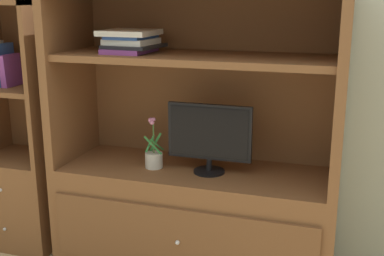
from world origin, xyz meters
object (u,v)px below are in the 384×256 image
tv_monitor (209,136)px  bookshelf_tall (24,166)px  magazine_stack (131,41)px  potted_plant (154,157)px  media_console (195,187)px

tv_monitor → bookshelf_tall: (-1.24, 0.04, -0.32)m
tv_monitor → magazine_stack: magazine_stack is taller
potted_plant → bookshelf_tall: size_ratio=0.19×
tv_monitor → bookshelf_tall: 1.28m
tv_monitor → potted_plant: bearing=-177.3°
tv_monitor → magazine_stack: bearing=176.5°
tv_monitor → potted_plant: (-0.32, -0.02, -0.15)m
media_console → tv_monitor: (0.09, -0.04, 0.32)m
magazine_stack → tv_monitor: bearing=-3.5°
media_console → bookshelf_tall: (-1.14, 0.00, 0.00)m
media_console → magazine_stack: bearing=-178.1°
potted_plant → tv_monitor: bearing=2.7°
media_console → tv_monitor: bearing=-23.3°
media_console → bookshelf_tall: bearing=179.9°
media_console → bookshelf_tall: size_ratio=1.04×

